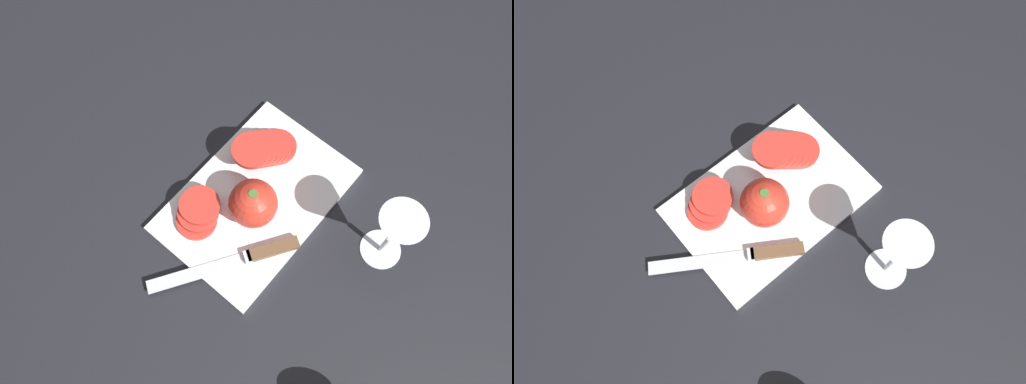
{
  "view_description": "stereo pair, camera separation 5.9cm",
  "coord_description": "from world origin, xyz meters",
  "views": [
    {
      "loc": [
        -0.28,
        -0.21,
        0.89
      ],
      "look_at": [
        -0.01,
        0.02,
        0.04
      ],
      "focal_mm": 35.0,
      "sensor_mm": 36.0,
      "label": 1
    },
    {
      "loc": [
        -0.24,
        -0.25,
        0.89
      ],
      "look_at": [
        -0.01,
        0.02,
        0.04
      ],
      "focal_mm": 35.0,
      "sensor_mm": 36.0,
      "label": 2
    }
  ],
  "objects": [
    {
      "name": "tomato_slice_stack_near",
      "position": [
        0.07,
        0.07,
        0.04
      ],
      "size": [
        0.13,
        0.09,
        0.06
      ],
      "color": "red",
      "rests_on": "cutting_board"
    },
    {
      "name": "whole_tomato",
      "position": [
        -0.03,
        0.01,
        0.06
      ],
      "size": [
        0.09,
        0.09,
        0.09
      ],
      "color": "red",
      "rests_on": "cutting_board"
    },
    {
      "name": "wine_glass",
      "position": [
        0.06,
        -0.22,
        0.11
      ],
      "size": [
        0.08,
        0.08,
        0.16
      ],
      "color": "silver",
      "rests_on": "ground_plane"
    },
    {
      "name": "cutting_board",
      "position": [
        -0.01,
        0.02,
        0.01
      ],
      "size": [
        0.36,
        0.24,
        0.01
      ],
      "color": "white",
      "rests_on": "ground_plane"
    },
    {
      "name": "ground_plane",
      "position": [
        0.0,
        0.0,
        0.0
      ],
      "size": [
        3.0,
        3.0,
        0.0
      ],
      "primitive_type": "plane",
      "color": "black"
    },
    {
      "name": "tomato_slice_stack_far",
      "position": [
        -0.1,
        0.08,
        0.03
      ],
      "size": [
        0.1,
        0.09,
        0.03
      ],
      "color": "red",
      "rests_on": "cutting_board"
    },
    {
      "name": "knife",
      "position": [
        -0.1,
        -0.05,
        0.02
      ],
      "size": [
        0.25,
        0.17,
        0.01
      ],
      "rotation": [
        0.0,
        0.0,
        2.57
      ],
      "color": "silver",
      "rests_on": "cutting_board"
    }
  ]
}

